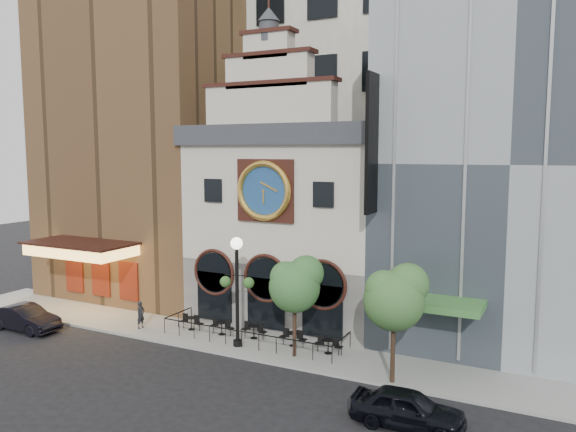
# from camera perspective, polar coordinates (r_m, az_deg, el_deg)

# --- Properties ---
(ground) EXTENTS (120.00, 120.00, 0.00)m
(ground) POSITION_cam_1_polar(r_m,az_deg,el_deg) (30.61, -5.92, -14.08)
(ground) COLOR black
(ground) RESTS_ON ground
(sidewalk) EXTENTS (44.00, 5.00, 0.15)m
(sidewalk) POSITION_cam_1_polar(r_m,az_deg,el_deg) (32.59, -3.49, -12.61)
(sidewalk) COLOR gray
(sidewalk) RESTS_ON ground
(clock_building) EXTENTS (12.60, 8.78, 18.65)m
(clock_building) POSITION_cam_1_polar(r_m,az_deg,el_deg) (35.71, 0.75, -0.00)
(clock_building) COLOR #605E5B
(clock_building) RESTS_ON ground
(theater_building) EXTENTS (14.00, 15.60, 25.00)m
(theater_building) POSITION_cam_1_polar(r_m,az_deg,el_deg) (44.45, -13.39, 8.76)
(theater_building) COLOR brown
(theater_building) RESTS_ON ground
(retail_building) EXTENTS (14.00, 14.40, 20.00)m
(retail_building) POSITION_cam_1_polar(r_m,az_deg,el_deg) (34.14, 22.55, 5.01)
(retail_building) COLOR gray
(retail_building) RESTS_ON ground
(office_tower) EXTENTS (20.00, 16.00, 40.00)m
(office_tower) POSITION_cam_1_polar(r_m,az_deg,el_deg) (47.62, 7.54, 17.69)
(office_tower) COLOR silver
(office_tower) RESTS_ON ground
(cafe_railing) EXTENTS (10.60, 2.60, 0.90)m
(cafe_railing) POSITION_cam_1_polar(r_m,az_deg,el_deg) (32.42, -3.49, -11.74)
(cafe_railing) COLOR black
(cafe_railing) RESTS_ON sidewalk
(bistro_0) EXTENTS (1.58, 0.68, 0.90)m
(bistro_0) POSITION_cam_1_polar(r_m,az_deg,el_deg) (34.64, -9.80, -10.58)
(bistro_0) COLOR black
(bistro_0) RESTS_ON sidewalk
(bistro_1) EXTENTS (1.58, 0.68, 0.90)m
(bistro_1) POSITION_cam_1_polar(r_m,az_deg,el_deg) (33.51, -6.76, -11.13)
(bistro_1) COLOR black
(bistro_1) RESTS_ON sidewalk
(bistro_2) EXTENTS (1.58, 0.68, 0.90)m
(bistro_2) POSITION_cam_1_polar(r_m,az_deg,el_deg) (32.74, -3.49, -11.53)
(bistro_2) COLOR black
(bistro_2) RESTS_ON sidewalk
(bistro_3) EXTENTS (1.58, 0.68, 0.90)m
(bistro_3) POSITION_cam_1_polar(r_m,az_deg,el_deg) (31.47, 0.51, -12.27)
(bistro_3) COLOR black
(bistro_3) RESTS_ON sidewalk
(bistro_4) EXTENTS (1.58, 0.68, 0.90)m
(bistro_4) POSITION_cam_1_polar(r_m,az_deg,el_deg) (30.44, 4.11, -12.95)
(bistro_4) COLOR black
(bistro_4) RESTS_ON sidewalk
(car_right) EXTENTS (4.52, 1.94, 1.52)m
(car_right) POSITION_cam_1_polar(r_m,az_deg,el_deg) (23.71, 12.08, -18.58)
(car_right) COLOR black
(car_right) RESTS_ON ground
(car_left) EXTENTS (4.69, 1.68, 1.54)m
(car_left) POSITION_cam_1_polar(r_m,az_deg,el_deg) (37.92, -25.13, -9.36)
(car_left) COLOR black
(car_left) RESTS_ON ground
(pedestrian) EXTENTS (0.40, 0.60, 1.65)m
(pedestrian) POSITION_cam_1_polar(r_m,az_deg,el_deg) (35.49, -14.73, -9.68)
(pedestrian) COLOR black
(pedestrian) RESTS_ON sidewalk
(lamppost) EXTENTS (1.89, 0.93, 6.04)m
(lamppost) POSITION_cam_1_polar(r_m,az_deg,el_deg) (30.72, -5.21, -6.42)
(lamppost) COLOR black
(lamppost) RESTS_ON sidewalk
(tree_left) EXTENTS (2.76, 2.66, 5.32)m
(tree_left) POSITION_cam_1_polar(r_m,az_deg,el_deg) (29.09, 0.78, -6.79)
(tree_left) COLOR #382619
(tree_left) RESTS_ON sidewalk
(tree_right) EXTENTS (2.90, 2.80, 5.59)m
(tree_right) POSITION_cam_1_polar(r_m,az_deg,el_deg) (26.26, 10.85, -7.94)
(tree_right) COLOR #382619
(tree_right) RESTS_ON sidewalk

